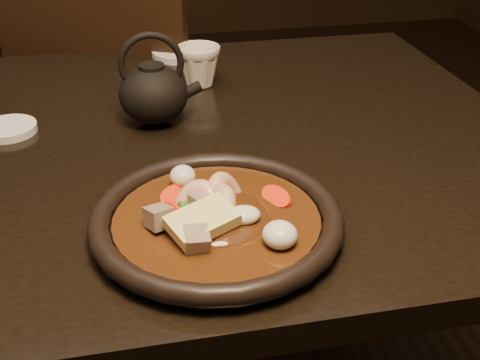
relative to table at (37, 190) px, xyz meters
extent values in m
cube|color=black|center=(0.00, 0.00, 0.06)|extent=(1.60, 0.90, 0.04)
cylinder|color=black|center=(0.72, 0.37, -0.32)|extent=(0.06, 0.06, 0.71)
cube|color=black|center=(0.18, 0.64, -0.21)|extent=(0.60, 0.60, 0.04)
cylinder|color=black|center=(0.42, 0.74, -0.45)|extent=(0.04, 0.04, 0.44)
cylinder|color=black|center=(0.27, 0.40, -0.45)|extent=(0.04, 0.04, 0.44)
cylinder|color=black|center=(0.09, 0.89, -0.45)|extent=(0.04, 0.04, 0.44)
cylinder|color=black|center=(-0.06, 0.55, -0.45)|extent=(0.04, 0.04, 0.44)
cube|color=black|center=(0.09, 0.46, 0.05)|extent=(0.41, 0.21, 0.48)
cylinder|color=black|center=(0.25, -0.28, 0.08)|extent=(0.28, 0.28, 0.01)
torus|color=black|center=(0.25, -0.28, 0.10)|extent=(0.31, 0.31, 0.03)
cylinder|color=#3E1E0B|center=(0.25, -0.28, 0.09)|extent=(0.25, 0.25, 0.01)
ellipsoid|color=#3E1E0B|center=(0.25, -0.28, 0.09)|extent=(0.14, 0.13, 0.04)
torus|color=#E8B392|center=(0.24, -0.28, 0.11)|extent=(0.07, 0.08, 0.06)
torus|color=#E8B392|center=(0.23, -0.26, 0.10)|extent=(0.08, 0.08, 0.06)
torus|color=#E8B392|center=(0.27, -0.25, 0.10)|extent=(0.07, 0.08, 0.06)
cube|color=gray|center=(0.24, -0.23, 0.10)|extent=(0.04, 0.04, 0.03)
cube|color=gray|center=(0.22, -0.33, 0.11)|extent=(0.03, 0.03, 0.03)
cube|color=gray|center=(0.23, -0.27, 0.11)|extent=(0.04, 0.04, 0.03)
cube|color=gray|center=(0.22, -0.27, 0.10)|extent=(0.04, 0.04, 0.03)
cube|color=gray|center=(0.18, -0.29, 0.11)|extent=(0.04, 0.04, 0.03)
cylinder|color=#FF2D08|center=(0.33, -0.25, 0.10)|extent=(0.06, 0.06, 0.03)
cylinder|color=#FF2D08|center=(0.24, -0.26, 0.10)|extent=(0.05, 0.05, 0.03)
cylinder|color=#FF2D08|center=(0.19, -0.27, 0.11)|extent=(0.05, 0.06, 0.05)
cylinder|color=#FF2D08|center=(0.25, -0.28, 0.11)|extent=(0.05, 0.03, 0.05)
cylinder|color=#FF2D08|center=(0.20, -0.22, 0.10)|extent=(0.07, 0.07, 0.03)
cube|color=#2B6A14|center=(0.24, -0.25, 0.11)|extent=(0.04, 0.02, 0.02)
cube|color=#2B6A14|center=(0.22, -0.20, 0.10)|extent=(0.02, 0.05, 0.02)
cube|color=#2B6A14|center=(0.25, -0.28, 0.10)|extent=(0.02, 0.05, 0.02)
cube|color=#2B6A14|center=(0.21, -0.28, 0.11)|extent=(0.02, 0.05, 0.02)
cube|color=#2B6A14|center=(0.25, -0.28, 0.10)|extent=(0.02, 0.05, 0.01)
ellipsoid|color=#EBE7CC|center=(0.28, -0.30, 0.11)|extent=(0.04, 0.03, 0.02)
ellipsoid|color=#EBE7CC|center=(0.25, -0.27, 0.10)|extent=(0.03, 0.03, 0.02)
ellipsoid|color=#EBE7CC|center=(0.25, -0.26, 0.10)|extent=(0.03, 0.04, 0.02)
ellipsoid|color=#EBE7CC|center=(0.31, -0.34, 0.11)|extent=(0.04, 0.04, 0.03)
ellipsoid|color=#EBE7CC|center=(0.22, -0.20, 0.11)|extent=(0.03, 0.04, 0.03)
cube|color=#FFF198|center=(0.23, -0.31, 0.12)|extent=(0.09, 0.08, 0.03)
cylinder|color=white|center=(-0.04, 0.06, 0.08)|extent=(0.09, 0.09, 0.01)
cylinder|color=white|center=(0.29, 0.38, 0.08)|extent=(0.13, 0.13, 0.01)
imported|color=silver|center=(0.30, 0.20, 0.12)|extent=(0.10, 0.09, 0.08)
ellipsoid|color=black|center=(0.20, 0.05, 0.13)|extent=(0.11, 0.11, 0.10)
cylinder|color=black|center=(0.20, 0.05, 0.17)|extent=(0.04, 0.04, 0.02)
cylinder|color=black|center=(0.26, 0.05, 0.13)|extent=(0.05, 0.02, 0.04)
torus|color=black|center=(0.20, 0.05, 0.18)|extent=(0.10, 0.01, 0.10)
camera|label=1|loc=(0.16, -0.87, 0.50)|focal=45.00mm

